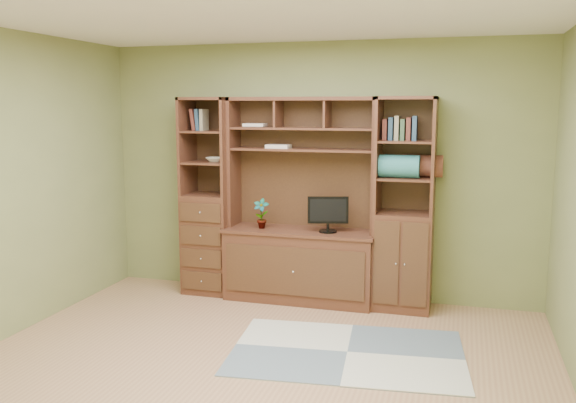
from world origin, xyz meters
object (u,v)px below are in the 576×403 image
(left_tower, at_px, (209,196))
(right_tower, at_px, (404,205))
(center_hutch, at_px, (300,201))
(monitor, at_px, (328,208))

(left_tower, xyz_separation_m, right_tower, (2.02, 0.00, 0.00))
(center_hutch, distance_m, left_tower, 1.00)
(left_tower, bearing_deg, center_hutch, -2.29)
(left_tower, height_order, right_tower, same)
(right_tower, relative_size, monitor, 4.20)
(right_tower, bearing_deg, left_tower, 180.00)
(center_hutch, bearing_deg, monitor, -6.80)
(left_tower, distance_m, monitor, 1.30)
(center_hutch, height_order, right_tower, same)
(center_hutch, height_order, monitor, center_hutch)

